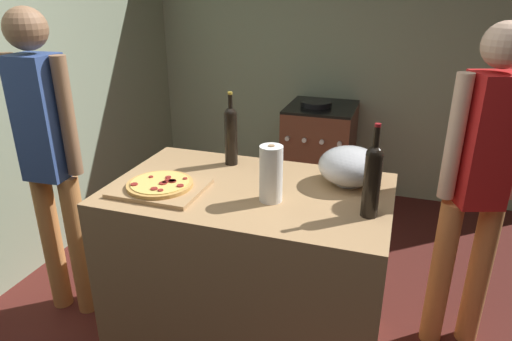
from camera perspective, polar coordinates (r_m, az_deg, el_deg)
ground_plane at (r=3.20m, az=4.02°, el=-12.02°), size 3.82×3.41×0.02m
kitchen_wall_rear at (r=4.10m, az=9.86°, el=15.10°), size 3.82×0.10×2.60m
kitchen_wall_left at (r=3.47m, az=-23.59°, el=12.38°), size 0.10×3.41×2.60m
counter at (r=2.35m, az=-0.79°, el=-12.31°), size 1.31×0.80×0.90m
cutting_board at (r=2.15m, az=-11.93°, el=-2.19°), size 0.40×0.32×0.02m
pizza at (r=2.14m, az=-11.96°, el=-1.68°), size 0.31×0.31×0.03m
mixing_bowl at (r=2.18m, az=11.73°, el=0.55°), size 0.30×0.30×0.18m
paper_towel_roll at (r=1.96m, az=1.90°, el=-0.41°), size 0.10×0.10×0.26m
wine_bottle_clear at (r=2.36m, az=-3.17°, el=4.67°), size 0.07×0.07×0.39m
wine_bottle_dark at (r=1.87m, az=14.41°, el=-0.94°), size 0.07×0.07×0.39m
stove at (r=3.92m, az=7.92°, el=1.92°), size 0.55×0.62×0.91m
person_in_stripes at (r=2.60m, az=-24.65°, el=2.16°), size 0.38×0.21×1.70m
person_in_red at (r=2.37m, az=26.22°, el=-0.88°), size 0.35×0.26×1.65m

